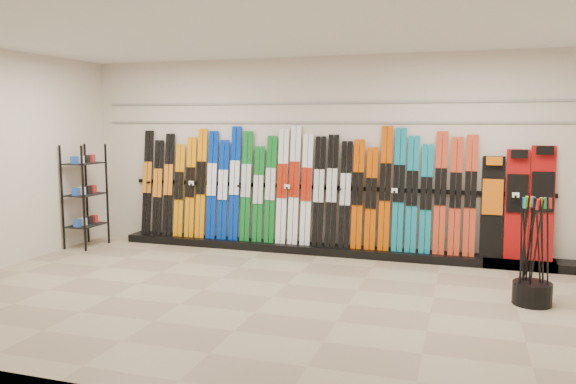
% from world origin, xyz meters
% --- Properties ---
extents(floor, '(8.00, 8.00, 0.00)m').
position_xyz_m(floor, '(0.00, 0.00, 0.00)').
color(floor, gray).
rests_on(floor, ground).
extents(back_wall, '(8.00, 0.00, 8.00)m').
position_xyz_m(back_wall, '(0.00, 2.50, 1.50)').
color(back_wall, beige).
rests_on(back_wall, floor).
extents(ceiling, '(8.00, 8.00, 0.00)m').
position_xyz_m(ceiling, '(0.00, 0.00, 3.00)').
color(ceiling, silver).
rests_on(ceiling, back_wall).
extents(ski_rack_base, '(8.00, 0.40, 0.12)m').
position_xyz_m(ski_rack_base, '(0.22, 2.28, 0.06)').
color(ski_rack_base, black).
rests_on(ski_rack_base, floor).
extents(skis, '(5.38, 0.25, 1.83)m').
position_xyz_m(skis, '(-0.44, 2.34, 0.97)').
color(skis, black).
rests_on(skis, ski_rack_base).
extents(snowboards, '(0.95, 0.24, 1.57)m').
position_xyz_m(snowboards, '(2.79, 2.36, 0.87)').
color(snowboards, black).
rests_on(snowboards, ski_rack_base).
extents(accessory_rack, '(0.40, 0.60, 1.65)m').
position_xyz_m(accessory_rack, '(-3.75, 1.60, 0.83)').
color(accessory_rack, black).
rests_on(accessory_rack, floor).
extents(pole_bin, '(0.42, 0.42, 0.25)m').
position_xyz_m(pole_bin, '(2.83, 0.63, 0.12)').
color(pole_bin, black).
rests_on(pole_bin, floor).
extents(ski_poles, '(0.34, 0.34, 1.18)m').
position_xyz_m(ski_poles, '(2.81, 0.64, 0.61)').
color(ski_poles, black).
rests_on(ski_poles, pole_bin).
extents(slatwall_rail_0, '(7.60, 0.02, 0.03)m').
position_xyz_m(slatwall_rail_0, '(0.00, 2.48, 2.00)').
color(slatwall_rail_0, gray).
rests_on(slatwall_rail_0, back_wall).
extents(slatwall_rail_1, '(7.60, 0.02, 0.03)m').
position_xyz_m(slatwall_rail_1, '(0.00, 2.48, 2.30)').
color(slatwall_rail_1, gray).
rests_on(slatwall_rail_1, back_wall).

